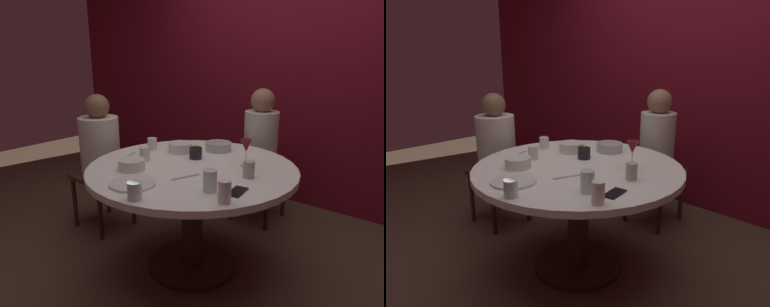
# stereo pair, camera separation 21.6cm
# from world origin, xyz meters

# --- Properties ---
(ground_plane) EXTENTS (8.00, 8.00, 0.00)m
(ground_plane) POSITION_xyz_m (0.00, 0.00, 0.00)
(ground_plane) COLOR #4C3828
(back_wall) EXTENTS (6.00, 0.10, 2.60)m
(back_wall) POSITION_xyz_m (0.00, 1.51, 1.30)
(back_wall) COLOR maroon
(back_wall) RESTS_ON ground
(dining_table) EXTENTS (1.33, 1.33, 0.73)m
(dining_table) POSITION_xyz_m (0.00, 0.00, 0.58)
(dining_table) COLOR silver
(dining_table) RESTS_ON ground
(seated_diner_left) EXTENTS (0.40, 0.40, 1.11)m
(seated_diner_left) POSITION_xyz_m (-0.94, 0.00, 0.69)
(seated_diner_left) COLOR #3F2D1E
(seated_diner_left) RESTS_ON ground
(seated_diner_back) EXTENTS (0.40, 0.40, 1.14)m
(seated_diner_back) POSITION_xyz_m (0.00, 0.93, 0.71)
(seated_diner_back) COLOR #3F2D1E
(seated_diner_back) RESTS_ON ground
(candle_holder) EXTENTS (0.09, 0.09, 0.10)m
(candle_holder) POSITION_xyz_m (-0.08, 0.14, 0.77)
(candle_holder) COLOR black
(candle_holder) RESTS_ON dining_table
(wine_glass) EXTENTS (0.08, 0.08, 0.18)m
(wine_glass) POSITION_xyz_m (0.28, 0.19, 0.85)
(wine_glass) COLOR silver
(wine_glass) RESTS_ON dining_table
(dinner_plate) EXTENTS (0.25, 0.25, 0.01)m
(dinner_plate) POSITION_xyz_m (-0.05, -0.46, 0.73)
(dinner_plate) COLOR silver
(dinner_plate) RESTS_ON dining_table
(cell_phone) EXTENTS (0.09, 0.15, 0.01)m
(cell_phone) POSITION_xyz_m (0.45, -0.20, 0.73)
(cell_phone) COLOR black
(cell_phone) RESTS_ON dining_table
(bowl_serving_large) EXTENTS (0.19, 0.19, 0.06)m
(bowl_serving_large) POSITION_xyz_m (-0.07, 0.39, 0.76)
(bowl_serving_large) COLOR #B7B7BC
(bowl_serving_large) RESTS_ON dining_table
(bowl_salad_center) EXTENTS (0.17, 0.17, 0.07)m
(bowl_salad_center) POSITION_xyz_m (-0.26, 0.19, 0.76)
(bowl_salad_center) COLOR silver
(bowl_salad_center) RESTS_ON dining_table
(bowl_small_white) EXTENTS (0.16, 0.16, 0.06)m
(bowl_small_white) POSITION_xyz_m (-0.24, -0.29, 0.76)
(bowl_small_white) COLOR silver
(bowl_small_white) RESTS_ON dining_table
(cup_near_candle) EXTENTS (0.07, 0.07, 0.09)m
(cup_near_candle) POSITION_xyz_m (-0.47, 0.12, 0.77)
(cup_near_candle) COLOR silver
(cup_near_candle) RESTS_ON dining_table
(cup_by_left_diner) EXTENTS (0.07, 0.07, 0.12)m
(cup_by_left_diner) POSITION_xyz_m (0.34, -0.27, 0.78)
(cup_by_left_diner) COLOR silver
(cup_by_left_diner) RESTS_ON dining_table
(cup_by_right_diner) EXTENTS (0.06, 0.06, 0.11)m
(cup_by_right_diner) POSITION_xyz_m (0.47, -0.34, 0.78)
(cup_by_right_diner) COLOR silver
(cup_by_right_diner) RESTS_ON dining_table
(cup_center_front) EXTENTS (0.07, 0.07, 0.09)m
(cup_center_front) POSITION_xyz_m (0.11, -0.59, 0.77)
(cup_center_front) COLOR silver
(cup_center_front) RESTS_ON dining_table
(cup_far_edge) EXTENTS (0.07, 0.07, 0.10)m
(cup_far_edge) POSITION_xyz_m (0.39, 0.03, 0.78)
(cup_far_edge) COLOR #B2ADA3
(cup_far_edge) RESTS_ON dining_table
(cup_beside_wine) EXTENTS (0.07, 0.07, 0.09)m
(cup_beside_wine) POSITION_xyz_m (-0.31, -0.12, 0.77)
(cup_beside_wine) COLOR silver
(cup_beside_wine) RESTS_ON dining_table
(fork_near_plate) EXTENTS (0.08, 0.17, 0.01)m
(fork_near_plate) POSITION_xyz_m (0.11, -0.19, 0.73)
(fork_near_plate) COLOR #B7B7BC
(fork_near_plate) RESTS_ON dining_table
(knife_near_plate) EXTENTS (0.07, 0.18, 0.01)m
(knife_near_plate) POSITION_xyz_m (-0.47, -0.12, 0.73)
(knife_near_plate) COLOR #B7B7BC
(knife_near_plate) RESTS_ON dining_table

